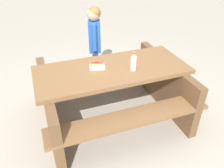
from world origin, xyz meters
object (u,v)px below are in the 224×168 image
at_px(picnic_table, 112,89).
at_px(soda_bottle, 134,62).
at_px(hotdog_tray, 97,66).
at_px(child_in_coat, 95,37).

xyz_separation_m(picnic_table, soda_bottle, (-0.20, 0.14, 0.41)).
bearing_deg(hotdog_tray, picnic_table, 157.11).
bearing_deg(picnic_table, child_in_coat, -98.39).
xyz_separation_m(hotdog_tray, child_in_coat, (-0.30, -0.85, 0.01)).
xyz_separation_m(picnic_table, hotdog_tray, (0.16, -0.07, 0.34)).
relative_size(soda_bottle, hotdog_tray, 1.11).
bearing_deg(picnic_table, hotdog_tray, -22.89).
relative_size(picnic_table, soda_bottle, 8.38).
distance_m(hotdog_tray, child_in_coat, 0.90).
bearing_deg(child_in_coat, picnic_table, 81.61).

